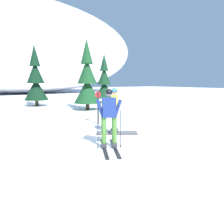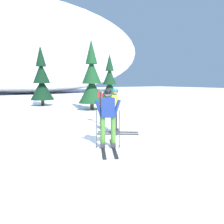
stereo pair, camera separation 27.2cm
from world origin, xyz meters
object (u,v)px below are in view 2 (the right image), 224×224
Objects in this scene: skier_navy_jacket at (108,118)px; pine_tree_center_right at (92,81)px; pine_tree_center at (42,81)px; trail_marker_post at (100,106)px; pine_tree_far_right at (110,82)px; skier_yellow_jacket at (115,110)px.

skier_navy_jacket is 0.37× the size of pine_tree_center_right.
pine_tree_center reaches higher than trail_marker_post.
pine_tree_far_right is at bearing 59.55° from skier_navy_jacket.
trail_marker_post is (1.44, 3.21, -0.05)m from skier_navy_jacket.
pine_tree_center_right is 5.20m from trail_marker_post.
pine_tree_far_right is at bearing -8.14° from pine_tree_center.
pine_tree_far_right is 9.88m from trail_marker_post.
trail_marker_post is at bearing -111.01° from pine_tree_center_right.
trail_marker_post is at bearing -86.34° from pine_tree_center.
pine_tree_center is at bearing 91.22° from skier_yellow_jacket.
skier_yellow_jacket is 0.36× the size of pine_tree_center_right.
pine_tree_center_right reaches higher than pine_tree_far_right.
skier_yellow_jacket is 1.14× the size of trail_marker_post.
skier_yellow_jacket is at bearing -88.78° from pine_tree_center.
pine_tree_center is 5.96m from pine_tree_far_right.
pine_tree_center is at bearing 118.71° from pine_tree_center_right.
pine_tree_center_right is at bearing -134.66° from pine_tree_far_right.
trail_marker_post is (-1.82, -4.73, -1.17)m from pine_tree_center_right.
skier_navy_jacket is at bearing -112.27° from pine_tree_center_right.
pine_tree_center is 5.00m from pine_tree_center_right.
pine_tree_far_right reaches higher than trail_marker_post.
pine_tree_center reaches higher than skier_yellow_jacket.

